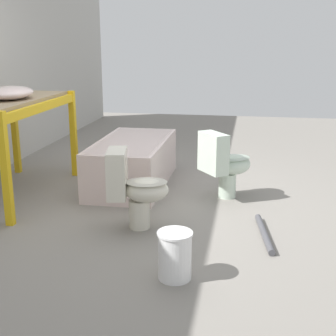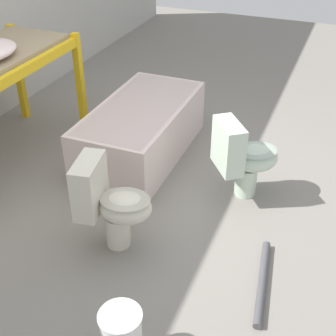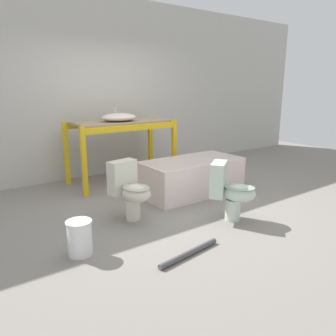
{
  "view_description": "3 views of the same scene",
  "coord_description": "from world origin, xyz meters",
  "px_view_note": "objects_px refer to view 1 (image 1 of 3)",
  "views": [
    {
      "loc": [
        -4.57,
        -1.25,
        1.68
      ],
      "look_at": [
        -0.37,
        -0.51,
        0.5
      ],
      "focal_mm": 50.0,
      "sensor_mm": 36.0,
      "label": 1
    },
    {
      "loc": [
        -3.06,
        -1.67,
        2.49
      ],
      "look_at": [
        -0.21,
        -0.52,
        0.47
      ],
      "focal_mm": 50.0,
      "sensor_mm": 36.0,
      "label": 2
    },
    {
      "loc": [
        -2.57,
        -3.7,
        1.64
      ],
      "look_at": [
        -0.35,
        -0.59,
        0.68
      ],
      "focal_mm": 35.0,
      "sensor_mm": 36.0,
      "label": 3
    }
  ],
  "objects_px": {
    "toilet_near": "(134,187)",
    "toilet_far": "(225,163)",
    "bucket_white": "(175,254)",
    "bathtub_main": "(133,159)",
    "sink_basin": "(9,93)"
  },
  "relations": [
    {
      "from": "toilet_near",
      "to": "bucket_white",
      "type": "distance_m",
      "value": 1.03
    },
    {
      "from": "bucket_white",
      "to": "toilet_far",
      "type": "bearing_deg",
      "value": -7.47
    },
    {
      "from": "bathtub_main",
      "to": "sink_basin",
      "type": "bearing_deg",
      "value": 119.3
    },
    {
      "from": "toilet_near",
      "to": "bucket_white",
      "type": "height_order",
      "value": "toilet_near"
    },
    {
      "from": "toilet_near",
      "to": "toilet_far",
      "type": "relative_size",
      "value": 1.0
    },
    {
      "from": "sink_basin",
      "to": "bathtub_main",
      "type": "bearing_deg",
      "value": -60.88
    },
    {
      "from": "toilet_far",
      "to": "bucket_white",
      "type": "xyz_separation_m",
      "value": [
        -1.85,
        0.24,
        -0.21
      ]
    },
    {
      "from": "toilet_near",
      "to": "toilet_far",
      "type": "bearing_deg",
      "value": -48.09
    },
    {
      "from": "bucket_white",
      "to": "toilet_near",
      "type": "bearing_deg",
      "value": 30.55
    },
    {
      "from": "toilet_near",
      "to": "toilet_far",
      "type": "height_order",
      "value": "same"
    },
    {
      "from": "bathtub_main",
      "to": "toilet_near",
      "type": "distance_m",
      "value": 1.33
    },
    {
      "from": "bucket_white",
      "to": "bathtub_main",
      "type": "bearing_deg",
      "value": 21.62
    },
    {
      "from": "toilet_near",
      "to": "toilet_far",
      "type": "xyz_separation_m",
      "value": [
        0.99,
        -0.75,
        0.0
      ]
    },
    {
      "from": "toilet_near",
      "to": "sink_basin",
      "type": "bearing_deg",
      "value": 55.77
    },
    {
      "from": "bathtub_main",
      "to": "toilet_far",
      "type": "bearing_deg",
      "value": -104.73
    }
  ]
}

